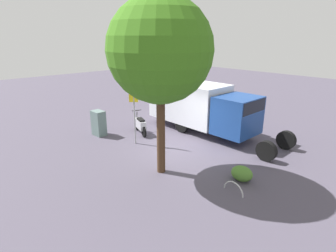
{
  "coord_description": "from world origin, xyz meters",
  "views": [
    {
      "loc": [
        -8.43,
        8.34,
        5.18
      ],
      "look_at": [
        1.0,
        -0.26,
        0.94
      ],
      "focal_mm": 29.19,
      "sensor_mm": 36.0,
      "label": 1
    }
  ],
  "objects_px": {
    "box_truck_near": "(202,105)",
    "motorcycle": "(140,125)",
    "stop_sign": "(134,100)",
    "bike_rack_hoop": "(233,193)",
    "street_tree": "(160,51)",
    "utility_cabinet": "(99,123)"
  },
  "relations": [
    {
      "from": "motorcycle",
      "to": "utility_cabinet",
      "type": "xyz_separation_m",
      "value": [
        1.33,
        1.79,
        0.16
      ]
    },
    {
      "from": "box_truck_near",
      "to": "motorcycle",
      "type": "bearing_deg",
      "value": -125.77
    },
    {
      "from": "box_truck_near",
      "to": "motorcycle",
      "type": "height_order",
      "value": "box_truck_near"
    },
    {
      "from": "motorcycle",
      "to": "stop_sign",
      "type": "distance_m",
      "value": 2.28
    },
    {
      "from": "stop_sign",
      "to": "street_tree",
      "type": "relative_size",
      "value": 0.51
    },
    {
      "from": "utility_cabinet",
      "to": "bike_rack_hoop",
      "type": "height_order",
      "value": "utility_cabinet"
    },
    {
      "from": "motorcycle",
      "to": "stop_sign",
      "type": "height_order",
      "value": "stop_sign"
    },
    {
      "from": "box_truck_near",
      "to": "motorcycle",
      "type": "relative_size",
      "value": 4.7
    },
    {
      "from": "box_truck_near",
      "to": "bike_rack_hoop",
      "type": "bearing_deg",
      "value": -39.91
    },
    {
      "from": "bike_rack_hoop",
      "to": "street_tree",
      "type": "bearing_deg",
      "value": 15.86
    },
    {
      "from": "motorcycle",
      "to": "box_truck_near",
      "type": "bearing_deg",
      "value": -106.42
    },
    {
      "from": "stop_sign",
      "to": "bike_rack_hoop",
      "type": "height_order",
      "value": "stop_sign"
    },
    {
      "from": "stop_sign",
      "to": "bike_rack_hoop",
      "type": "bearing_deg",
      "value": 178.4
    },
    {
      "from": "box_truck_near",
      "to": "street_tree",
      "type": "relative_size",
      "value": 1.25
    },
    {
      "from": "box_truck_near",
      "to": "stop_sign",
      "type": "xyz_separation_m",
      "value": [
        0.98,
        3.9,
        0.74
      ]
    },
    {
      "from": "motorcycle",
      "to": "street_tree",
      "type": "xyz_separation_m",
      "value": [
        -4.12,
        2.06,
        4.15
      ]
    },
    {
      "from": "utility_cabinet",
      "to": "bike_rack_hoop",
      "type": "xyz_separation_m",
      "value": [
        -8.33,
        -0.55,
        -0.68
      ]
    },
    {
      "from": "motorcycle",
      "to": "utility_cabinet",
      "type": "bearing_deg",
      "value": 71.94
    },
    {
      "from": "motorcycle",
      "to": "street_tree",
      "type": "bearing_deg",
      "value": 171.97
    },
    {
      "from": "motorcycle",
      "to": "street_tree",
      "type": "height_order",
      "value": "street_tree"
    },
    {
      "from": "bike_rack_hoop",
      "to": "box_truck_near",
      "type": "bearing_deg",
      "value": -39.06
    },
    {
      "from": "street_tree",
      "to": "box_truck_near",
      "type": "bearing_deg",
      "value": -66.32
    }
  ]
}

